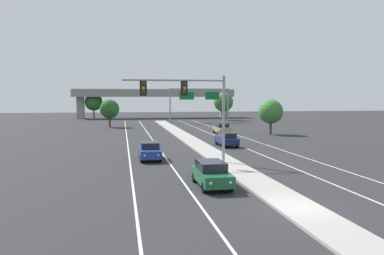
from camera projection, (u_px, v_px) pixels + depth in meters
The scene contains 17 objects.
ground_plane at pixel (298, 209), 19.83m from camera, with size 260.00×260.00×0.00m, color #28282B.
median_island at pixel (215, 155), 37.50m from camera, with size 2.40×110.00×0.15m, color #9E9B93.
lane_stripe_oncoming_center at pixel (159, 148), 43.56m from camera, with size 0.14×100.00×0.01m, color silver.
lane_stripe_receding_center at pixel (241, 146), 45.20m from camera, with size 0.14×100.00×0.01m, color silver.
edge_stripe_left at pixel (128, 149), 42.99m from camera, with size 0.14×100.00×0.01m, color silver.
edge_stripe_right at pixel (268, 146), 45.77m from camera, with size 0.14×100.00×0.01m, color silver.
overhead_signal_mast at pixel (192, 100), 32.38m from camera, with size 8.41×0.44×7.20m.
car_oncoming_green at pixel (211, 174), 24.73m from camera, with size 1.86×4.49×1.58m.
car_oncoming_blue at pixel (150, 151), 35.38m from camera, with size 1.84×4.48×1.58m.
car_receding_navy at pixel (227, 139), 45.09m from camera, with size 1.83×4.47×1.58m.
car_receding_tan at pixel (222, 128), 60.41m from camera, with size 1.91×4.51×1.58m.
highway_sign_gantry at pixel (199, 94), 87.00m from camera, with size 13.28×0.42×7.50m.
overpass_bridge at pixel (154, 96), 105.96m from camera, with size 42.40×6.40×7.65m.
tree_far_right_b at pixel (223, 102), 95.38m from camera, with size 4.66×4.66×6.75m.
tree_far_right_c at pixel (271, 112), 59.10m from camera, with size 3.64×3.64×5.26m.
tree_far_left_b at pixel (94, 102), 103.71m from camera, with size 4.57×4.57×6.61m.
tree_far_left_c at pixel (110, 109), 73.39m from camera, with size 3.58×3.58×5.18m.
Camera 1 is at (-8.61, -18.24, 5.59)m, focal length 37.12 mm.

